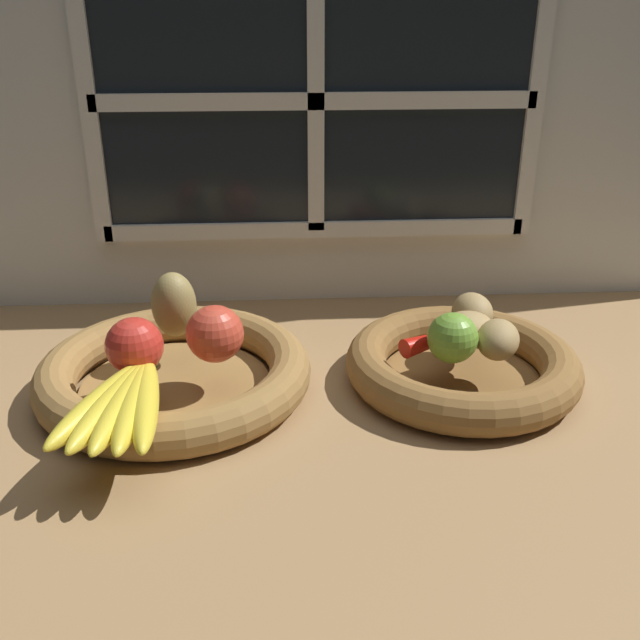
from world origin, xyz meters
The scene contains 13 objects.
ground_plane centered at (0.00, 0.00, -1.50)cm, with size 140.00×90.00×3.00cm, color #9E774C.
back_wall centered at (0.00, 29.77, 27.88)cm, with size 140.00×4.60×55.00cm.
fruit_bowl_left centered at (-18.93, -0.01, 2.38)cm, with size 33.49×33.49×5.11cm.
fruit_bowl_right centered at (16.78, -0.01, 2.39)cm, with size 29.19×29.19×5.11cm.
apple_red_front centered at (-22.43, -4.28, 8.42)cm, with size 6.60×6.60×6.60cm, color red.
apple_red_right centered at (-13.52, -1.87, 8.52)cm, with size 6.82×6.82×6.82cm, color #CC422D.
pear_brown centered at (-19.11, 5.27, 9.34)cm, with size 5.57×5.61×8.46cm, color olive.
banana_bunch_front centered at (-22.14, -13.25, 6.51)cm, with size 11.75×20.06×2.79cm.
potato_back centered at (18.74, 4.30, 7.63)cm, with size 6.58×5.15×5.04cm, color #A38451.
potato_small centered at (19.91, -3.14, 7.41)cm, with size 6.77×5.02×4.60cm, color #A38451.
potato_large centered at (16.78, -0.01, 7.31)cm, with size 7.53×5.77×4.39cm, color #A38451.
lime_near centered at (14.25, -3.80, 8.12)cm, with size 6.01×6.01×6.01cm, color #6B9E33.
chili_pepper centered at (15.15, 0.73, 6.31)cm, with size 2.39×2.39×14.45cm, color red.
Camera 1 is at (-5.79, -77.41, 44.23)cm, focal length 39.83 mm.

